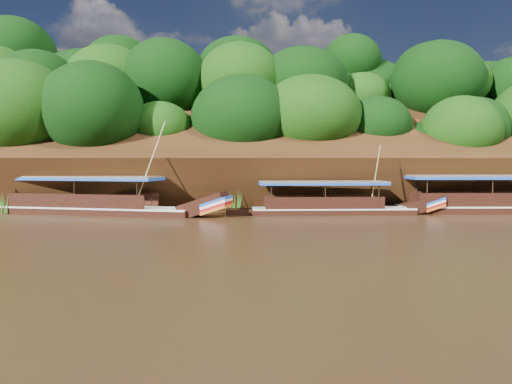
% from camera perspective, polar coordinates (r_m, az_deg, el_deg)
% --- Properties ---
extents(ground, '(160.00, 160.00, 0.00)m').
position_cam_1_polar(ground, '(26.38, 9.13, -4.18)').
color(ground, black).
rests_on(ground, ground).
extents(riverbank, '(120.00, 30.06, 19.40)m').
position_cam_1_polar(riverbank, '(48.55, 2.86, 1.58)').
color(riverbank, black).
rests_on(riverbank, ground).
extents(boat_0, '(16.01, 3.32, 6.91)m').
position_cam_1_polar(boat_0, '(38.39, 26.92, -1.25)').
color(boat_0, black).
rests_on(boat_0, ground).
extents(boat_1, '(12.79, 2.54, 5.00)m').
position_cam_1_polar(boat_1, '(33.75, 9.86, -1.67)').
color(boat_1, black).
rests_on(boat_1, ground).
extents(boat_2, '(16.01, 6.75, 6.59)m').
position_cam_1_polar(boat_2, '(34.58, -16.76, -1.51)').
color(boat_2, black).
rests_on(boat_2, ground).
extents(reeds, '(51.00, 2.44, 2.24)m').
position_cam_1_polar(reeds, '(35.32, 3.15, -0.71)').
color(reeds, '#266C1B').
rests_on(reeds, ground).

